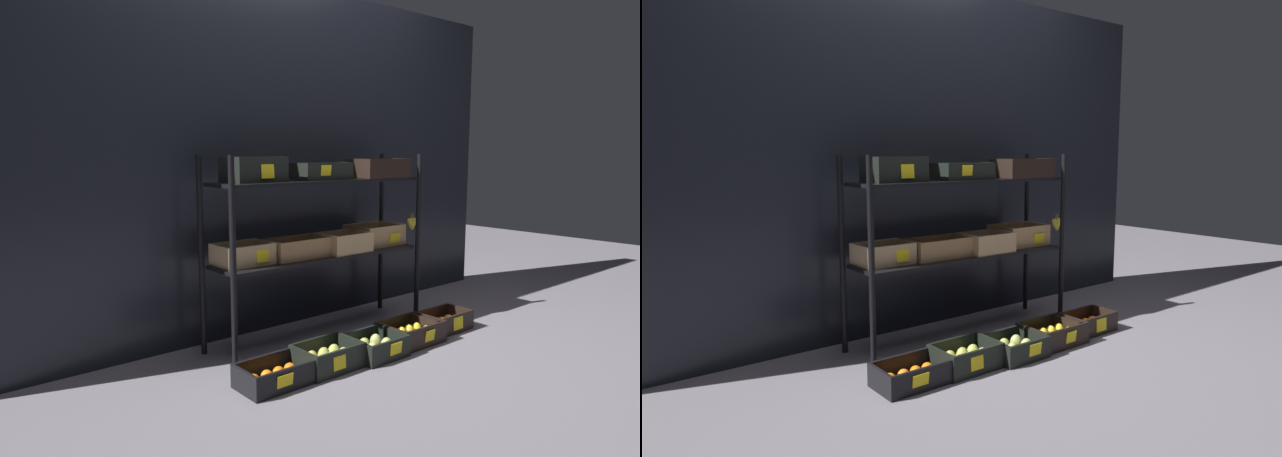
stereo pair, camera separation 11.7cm
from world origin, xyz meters
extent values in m
plane|color=slate|center=(0.00, 0.00, 0.00)|extent=(10.00, 10.00, 0.00)
cube|color=black|center=(0.00, 0.37, 1.07)|extent=(3.80, 0.12, 2.14)
cylinder|color=black|center=(-0.70, -0.17, 0.55)|extent=(0.03, 0.03, 1.10)
cylinder|color=black|center=(0.70, -0.17, 0.55)|extent=(0.03, 0.03, 1.10)
cylinder|color=black|center=(-0.70, 0.17, 0.55)|extent=(0.03, 0.03, 1.10)
cylinder|color=black|center=(0.70, 0.17, 0.55)|extent=(0.03, 0.03, 1.10)
cube|color=black|center=(0.00, 0.00, 0.49)|extent=(1.37, 0.30, 0.02)
cube|color=black|center=(0.00, 0.00, 0.94)|extent=(1.37, 0.30, 0.02)
cube|color=tan|center=(-0.51, 0.05, 0.51)|extent=(0.30, 0.22, 0.01)
cube|color=tan|center=(-0.51, -0.05, 0.57)|extent=(0.30, 0.02, 0.10)
cube|color=tan|center=(-0.51, 0.15, 0.57)|extent=(0.30, 0.02, 0.10)
cube|color=tan|center=(-0.66, 0.05, 0.57)|extent=(0.02, 0.19, 0.10)
cube|color=tan|center=(-0.37, 0.05, 0.57)|extent=(0.02, 0.19, 0.10)
sphere|color=#89C241|center=(-0.57, 0.01, 0.55)|extent=(0.07, 0.07, 0.07)
sphere|color=#87BB3F|center=(-0.46, 0.02, 0.55)|extent=(0.07, 0.07, 0.07)
sphere|color=#85B23F|center=(-0.56, 0.08, 0.55)|extent=(0.07, 0.07, 0.07)
sphere|color=#87BE3B|center=(-0.46, 0.07, 0.55)|extent=(0.07, 0.07, 0.07)
cube|color=yellow|center=(-0.46, -0.06, 0.56)|extent=(0.08, 0.01, 0.07)
cube|color=#A87F51|center=(-0.16, 0.02, 0.51)|extent=(0.38, 0.21, 0.01)
cube|color=#A87F51|center=(-0.16, -0.08, 0.56)|extent=(0.38, 0.02, 0.10)
cube|color=#A87F51|center=(-0.16, 0.11, 0.56)|extent=(0.38, 0.02, 0.10)
cube|color=#A87F51|center=(-0.34, 0.02, 0.56)|extent=(0.02, 0.18, 0.10)
cube|color=#A87F51|center=(0.02, 0.02, 0.56)|extent=(0.02, 0.18, 0.10)
ellipsoid|color=yellow|center=(-0.27, -0.01, 0.55)|extent=(0.06, 0.06, 0.08)
ellipsoid|color=yellow|center=(-0.20, -0.02, 0.55)|extent=(0.06, 0.06, 0.08)
ellipsoid|color=yellow|center=(-0.13, -0.02, 0.55)|extent=(0.06, 0.06, 0.08)
ellipsoid|color=yellow|center=(-0.05, -0.01, 0.55)|extent=(0.06, 0.06, 0.08)
ellipsoid|color=yellow|center=(-0.27, 0.05, 0.55)|extent=(0.06, 0.06, 0.08)
ellipsoid|color=yellow|center=(-0.20, 0.05, 0.55)|extent=(0.06, 0.06, 0.08)
ellipsoid|color=yellow|center=(-0.13, 0.05, 0.55)|extent=(0.06, 0.06, 0.08)
ellipsoid|color=yellow|center=(-0.06, 0.05, 0.55)|extent=(0.06, 0.06, 0.08)
cube|color=tan|center=(0.17, -0.02, 0.51)|extent=(0.30, 0.23, 0.01)
cube|color=tan|center=(0.17, -0.13, 0.57)|extent=(0.30, 0.02, 0.11)
cube|color=tan|center=(0.17, 0.08, 0.57)|extent=(0.30, 0.02, 0.11)
cube|color=tan|center=(0.02, -0.02, 0.57)|extent=(0.02, 0.20, 0.11)
cube|color=tan|center=(0.31, -0.02, 0.57)|extent=(0.02, 0.20, 0.11)
ellipsoid|color=brown|center=(0.09, -0.06, 0.55)|extent=(0.05, 0.05, 0.07)
ellipsoid|color=brown|center=(0.16, -0.06, 0.55)|extent=(0.05, 0.05, 0.07)
ellipsoid|color=brown|center=(0.23, -0.06, 0.55)|extent=(0.05, 0.05, 0.07)
ellipsoid|color=brown|center=(0.09, 0.01, 0.55)|extent=(0.05, 0.05, 0.07)
ellipsoid|color=brown|center=(0.16, 0.01, 0.55)|extent=(0.05, 0.05, 0.07)
ellipsoid|color=brown|center=(0.24, 0.01, 0.55)|extent=(0.05, 0.05, 0.07)
cube|color=tan|center=(0.51, 0.04, 0.51)|extent=(0.34, 0.25, 0.01)
cube|color=tan|center=(0.51, -0.07, 0.57)|extent=(0.34, 0.02, 0.12)
cube|color=tan|center=(0.51, 0.16, 0.57)|extent=(0.34, 0.02, 0.12)
cube|color=tan|center=(0.35, 0.04, 0.57)|extent=(0.02, 0.22, 0.12)
cube|color=tan|center=(0.67, 0.04, 0.57)|extent=(0.02, 0.22, 0.12)
sphere|color=gold|center=(0.43, 0.01, 0.55)|extent=(0.07, 0.07, 0.07)
sphere|color=gold|center=(0.51, 0.01, 0.55)|extent=(0.07, 0.07, 0.07)
sphere|color=#E2B653|center=(0.59, 0.00, 0.55)|extent=(0.07, 0.07, 0.07)
sphere|color=#E5B156|center=(0.43, 0.08, 0.55)|extent=(0.07, 0.07, 0.07)
sphere|color=#D2B252|center=(0.50, 0.09, 0.55)|extent=(0.07, 0.07, 0.07)
sphere|color=#D4C549|center=(0.59, 0.08, 0.55)|extent=(0.07, 0.07, 0.07)
cube|color=yellow|center=(0.57, -0.08, 0.55)|extent=(0.09, 0.02, 0.08)
cube|color=black|center=(-0.45, 0.03, 0.96)|extent=(0.31, 0.22, 0.01)
cube|color=black|center=(-0.45, -0.07, 1.03)|extent=(0.31, 0.02, 0.13)
cube|color=black|center=(-0.45, 0.13, 1.03)|extent=(0.31, 0.02, 0.13)
cube|color=black|center=(-0.59, 0.03, 1.03)|extent=(0.02, 0.19, 0.13)
cube|color=black|center=(-0.30, 0.03, 1.03)|extent=(0.02, 0.19, 0.13)
sphere|color=#66215A|center=(-0.53, 0.00, 0.99)|extent=(0.05, 0.05, 0.05)
sphere|color=#5A295B|center=(-0.47, -0.01, 0.99)|extent=(0.05, 0.05, 0.05)
sphere|color=#5F224E|center=(-0.42, -0.01, 0.99)|extent=(0.05, 0.05, 0.05)
sphere|color=#591D4B|center=(-0.36, -0.01, 0.99)|extent=(0.05, 0.05, 0.05)
sphere|color=#631E58|center=(-0.54, 0.07, 0.99)|extent=(0.05, 0.05, 0.05)
sphere|color=#5E2C4E|center=(-0.47, 0.06, 0.99)|extent=(0.05, 0.05, 0.05)
sphere|color=#681A46|center=(-0.42, 0.06, 0.99)|extent=(0.05, 0.05, 0.05)
sphere|color=#5F2D5C|center=(-0.36, 0.06, 0.99)|extent=(0.05, 0.05, 0.05)
cube|color=yellow|center=(-0.43, -0.08, 1.01)|extent=(0.08, 0.01, 0.07)
cube|color=black|center=(-0.01, 0.01, 0.96)|extent=(0.35, 0.23, 0.01)
cube|color=black|center=(-0.01, -0.10, 1.01)|extent=(0.35, 0.02, 0.09)
cube|color=black|center=(-0.01, 0.11, 1.01)|extent=(0.35, 0.02, 0.09)
cube|color=black|center=(-0.17, 0.01, 1.01)|extent=(0.02, 0.20, 0.09)
cube|color=black|center=(0.16, 0.01, 1.01)|extent=(0.02, 0.20, 0.09)
sphere|color=orange|center=(-0.09, -0.03, 1.00)|extent=(0.07, 0.07, 0.07)
sphere|color=orange|center=(0.00, -0.03, 1.00)|extent=(0.07, 0.07, 0.07)
sphere|color=orange|center=(0.08, -0.03, 1.00)|extent=(0.07, 0.07, 0.07)
sphere|color=orange|center=(-0.08, 0.04, 1.00)|extent=(0.07, 0.07, 0.07)
sphere|color=orange|center=(0.00, 0.03, 1.00)|extent=(0.07, 0.07, 0.07)
sphere|color=orange|center=(0.07, 0.03, 1.00)|extent=(0.07, 0.07, 0.07)
cube|color=yellow|center=(-0.05, -0.11, 1.01)|extent=(0.07, 0.01, 0.06)
cube|color=black|center=(0.45, -0.04, 0.96)|extent=(0.37, 0.22, 0.01)
cube|color=black|center=(0.45, -0.14, 1.02)|extent=(0.37, 0.02, 0.11)
cube|color=black|center=(0.45, 0.06, 1.02)|extent=(0.37, 0.02, 0.11)
cube|color=black|center=(0.27, -0.04, 1.02)|extent=(0.02, 0.19, 0.11)
cube|color=black|center=(0.63, -0.04, 1.02)|extent=(0.02, 0.19, 0.11)
sphere|color=red|center=(0.36, -0.07, 1.00)|extent=(0.07, 0.07, 0.07)
sphere|color=red|center=(0.46, -0.07, 1.00)|extent=(0.07, 0.07, 0.07)
sphere|color=red|center=(0.54, -0.06, 1.00)|extent=(0.07, 0.07, 0.07)
sphere|color=red|center=(0.37, -0.01, 1.00)|extent=(0.07, 0.07, 0.07)
sphere|color=red|center=(0.46, -0.02, 1.00)|extent=(0.07, 0.07, 0.07)
sphere|color=red|center=(0.55, -0.01, 1.00)|extent=(0.07, 0.07, 0.07)
cylinder|color=brown|center=(0.74, -0.07, 0.69)|extent=(0.02, 0.02, 0.02)
ellipsoid|color=yellow|center=(0.73, -0.08, 0.63)|extent=(0.07, 0.03, 0.09)
ellipsoid|color=yellow|center=(0.74, -0.08, 0.63)|extent=(0.05, 0.03, 0.09)
ellipsoid|color=yellow|center=(0.75, -0.08, 0.63)|extent=(0.05, 0.03, 0.09)
ellipsoid|color=yellow|center=(0.76, -0.08, 0.63)|extent=(0.07, 0.03, 0.09)
cube|color=black|center=(-0.63, -0.43, 0.01)|extent=(0.38, 0.22, 0.01)
cube|color=black|center=(-0.63, -0.53, 0.06)|extent=(0.38, 0.02, 0.11)
cube|color=black|center=(-0.63, -0.32, 0.06)|extent=(0.38, 0.02, 0.11)
cube|color=black|center=(-0.81, -0.43, 0.06)|extent=(0.02, 0.19, 0.11)
cube|color=black|center=(-0.45, -0.43, 0.06)|extent=(0.02, 0.19, 0.11)
sphere|color=orange|center=(-0.73, -0.46, 0.04)|extent=(0.06, 0.06, 0.06)
sphere|color=orange|center=(-0.66, -0.46, 0.04)|extent=(0.06, 0.06, 0.06)
sphere|color=orange|center=(-0.59, -0.46, 0.04)|extent=(0.06, 0.06, 0.06)
sphere|color=orange|center=(-0.52, -0.46, 0.04)|extent=(0.06, 0.06, 0.06)
sphere|color=orange|center=(-0.74, -0.39, 0.04)|extent=(0.06, 0.06, 0.06)
sphere|color=orange|center=(-0.66, -0.39, 0.04)|extent=(0.06, 0.06, 0.06)
sphere|color=orange|center=(-0.59, -0.39, 0.04)|extent=(0.06, 0.06, 0.06)
sphere|color=orange|center=(-0.52, -0.39, 0.04)|extent=(0.06, 0.06, 0.06)
cube|color=yellow|center=(-0.66, -0.54, 0.07)|extent=(0.09, 0.01, 0.06)
cube|color=black|center=(-0.31, -0.43, 0.01)|extent=(0.33, 0.24, 0.01)
cube|color=black|center=(-0.31, -0.54, 0.07)|extent=(0.33, 0.02, 0.12)
cube|color=black|center=(-0.31, -0.32, 0.07)|extent=(0.33, 0.02, 0.12)
cube|color=black|center=(-0.47, -0.43, 0.07)|extent=(0.02, 0.20, 0.12)
cube|color=black|center=(-0.15, -0.43, 0.07)|extent=(0.02, 0.20, 0.12)
ellipsoid|color=#ABAD4B|center=(-0.38, -0.47, 0.06)|extent=(0.07, 0.07, 0.09)
ellipsoid|color=#A7C361|center=(-0.30, -0.47, 0.06)|extent=(0.07, 0.07, 0.09)
ellipsoid|color=#B5C163|center=(-0.23, -0.47, 0.06)|extent=(0.07, 0.07, 0.09)
ellipsoid|color=gold|center=(-0.39, -0.40, 0.06)|extent=(0.07, 0.07, 0.09)
ellipsoid|color=#A8B24A|center=(-0.31, -0.40, 0.06)|extent=(0.07, 0.07, 0.09)
ellipsoid|color=#B2B54C|center=(-0.23, -0.40, 0.06)|extent=(0.07, 0.07, 0.09)
cube|color=yellow|center=(-0.33, -0.55, 0.07)|extent=(0.08, 0.01, 0.07)
cube|color=black|center=(0.01, -0.46, 0.01)|extent=(0.30, 0.26, 0.01)
cube|color=black|center=(0.01, -0.58, 0.07)|extent=(0.30, 0.02, 0.11)
cube|color=black|center=(0.01, -0.34, 0.07)|extent=(0.30, 0.02, 0.11)
cube|color=black|center=(-0.14, -0.46, 0.07)|extent=(0.02, 0.22, 0.11)
cube|color=black|center=(0.15, -0.46, 0.07)|extent=(0.02, 0.22, 0.11)
ellipsoid|color=tan|center=(-0.05, -0.51, 0.06)|extent=(0.07, 0.07, 0.09)
ellipsoid|color=#ACBB5C|center=(0.06, -0.51, 0.06)|extent=(0.07, 0.07, 0.09)
ellipsoid|color=#ADB853|center=(-0.04, -0.43, 0.06)|extent=(0.07, 0.07, 0.09)
ellipsoid|color=tan|center=(0.05, -0.43, 0.06)|extent=(0.07, 0.07, 0.09)
cube|color=yellow|center=(0.03, -0.59, 0.07)|extent=(0.09, 0.01, 0.07)
cube|color=black|center=(0.32, -0.45, 0.01)|extent=(0.36, 0.26, 0.01)
cube|color=black|center=(0.32, -0.57, 0.07)|extent=(0.36, 0.02, 0.12)
cube|color=black|center=(0.32, -0.33, 0.07)|extent=(0.36, 0.02, 0.12)
cube|color=black|center=(0.15, -0.45, 0.07)|extent=(0.02, 0.22, 0.12)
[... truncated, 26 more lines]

